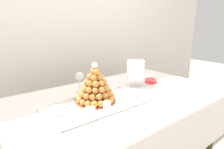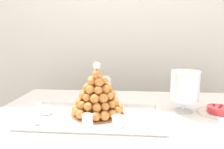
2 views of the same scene
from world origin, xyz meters
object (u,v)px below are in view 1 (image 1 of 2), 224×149
dessert_cup_centre (107,106)px  wine_glass (80,77)px  dessert_cup_mid_left (90,112)px  croquembouche (95,87)px  fruit_tart_plate (151,82)px  creme_brulee_ramekin (57,111)px  dessert_cup_right (137,97)px  macaron_goblet (136,70)px  dessert_cup_left (68,118)px  dessert_cup_mid_right (123,101)px  serving_tray (97,104)px

dessert_cup_centre → wine_glass: wine_glass is taller
dessert_cup_centre → dessert_cup_mid_left: bearing=178.3°
croquembouche → fruit_tart_plate: size_ratio=1.34×
dessert_cup_mid_left → croquembouche: bearing=48.8°
creme_brulee_ramekin → wine_glass: 0.40m
dessert_cup_right → macaron_goblet: size_ratio=0.24×
dessert_cup_centre → dessert_cup_left: bearing=178.3°
dessert_cup_mid_left → macaron_goblet: (0.59, 0.24, 0.11)m
dessert_cup_mid_left → dessert_cup_right: (0.36, -0.00, 0.00)m
creme_brulee_ramekin → macaron_goblet: 0.75m
dessert_cup_mid_left → creme_brulee_ramekin: 0.20m
wine_glass → creme_brulee_ramekin: bearing=-138.5°
macaron_goblet → fruit_tart_plate: 0.21m
croquembouche → wine_glass: (0.02, 0.25, 0.01)m
croquembouche → dessert_cup_mid_left: bearing=-131.2°
dessert_cup_left → dessert_cup_centre: dessert_cup_centre is taller
dessert_cup_left → dessert_cup_mid_right: dessert_cup_mid_right is taller
croquembouche → dessert_cup_left: (-0.27, -0.15, -0.08)m
dessert_cup_right → serving_tray: bearing=155.2°
dessert_cup_mid_left → fruit_tart_plate: same height
dessert_cup_left → wine_glass: 0.50m
serving_tray → fruit_tart_plate: 0.65m
dessert_cup_centre → croquembouche: bearing=82.7°
fruit_tart_plate → wine_glass: (-0.61, 0.19, 0.11)m
dessert_cup_centre → dessert_cup_mid_right: bearing=3.8°
creme_brulee_ramekin → fruit_tart_plate: size_ratio=0.45×
croquembouche → creme_brulee_ramekin: size_ratio=2.98×
dessert_cup_centre → fruit_tart_plate: 0.68m
dessert_cup_mid_left → creme_brulee_ramekin: size_ratio=0.62×
macaron_goblet → dessert_cup_mid_left: bearing=-157.7°
serving_tray → dessert_cup_left: dessert_cup_left is taller
serving_tray → dessert_cup_mid_left: bearing=-137.1°
dessert_cup_mid_left → dessert_cup_mid_right: dessert_cup_mid_right is taller
dessert_cup_mid_left → dessert_cup_right: dessert_cup_right is taller
croquembouche → macaron_goblet: size_ratio=1.13×
dessert_cup_mid_left → dessert_cup_mid_right: (0.25, 0.01, 0.00)m
croquembouche → fruit_tart_plate: bearing=5.5°
creme_brulee_ramekin → serving_tray: bearing=-8.2°
dessert_cup_mid_right → macaron_goblet: bearing=34.4°
macaron_goblet → dessert_cup_mid_right: bearing=-145.6°
serving_tray → macaron_goblet: macaron_goblet is taller
dessert_cup_right → dessert_cup_mid_left: bearing=179.4°
fruit_tart_plate → wine_glass: wine_glass is taller
fruit_tart_plate → wine_glass: 0.64m
dessert_cup_mid_left → dessert_cup_right: 0.36m
macaron_goblet → wine_glass: 0.47m
creme_brulee_ramekin → dessert_cup_centre: bearing=-30.8°
serving_tray → croquembouche: bearing=70.1°
fruit_tart_plate → croquembouche: bearing=-174.5°
fruit_tart_plate → dessert_cup_mid_right: bearing=-158.0°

